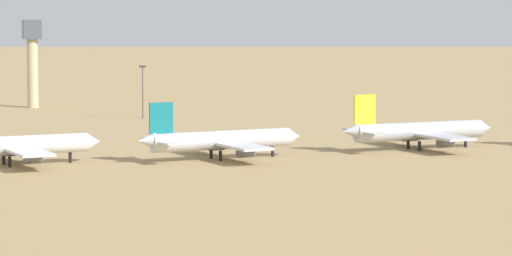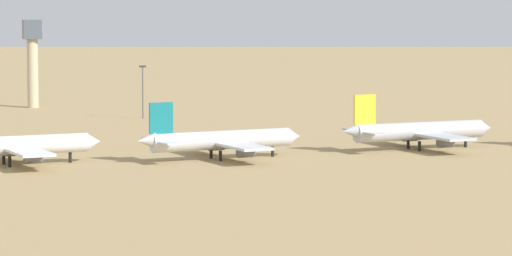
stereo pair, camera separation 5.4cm
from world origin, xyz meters
name	(u,v)px [view 1 (the left image)]	position (x,y,z in m)	size (l,w,h in m)	color
ground	(219,156)	(0.00, 0.00, 0.00)	(4000.00, 4000.00, 0.00)	tan
parked_jet_navy_1	(12,146)	(-40.25, -3.21, 3.68)	(33.94, 28.86, 11.22)	white
parked_jet_teal_2	(220,140)	(-1.06, -5.11, 3.72)	(34.27, 29.18, 11.34)	silver
parked_jet_yellow_3	(418,131)	(42.22, -0.26, 3.82)	(35.32, 29.96, 11.67)	silver
control_tower	(32,55)	(-18.89, 137.27, 15.52)	(5.20, 5.20, 25.73)	#C6B793
light_pole_mid	(143,88)	(4.09, 90.66, 8.18)	(1.80, 0.50, 14.00)	#59595E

